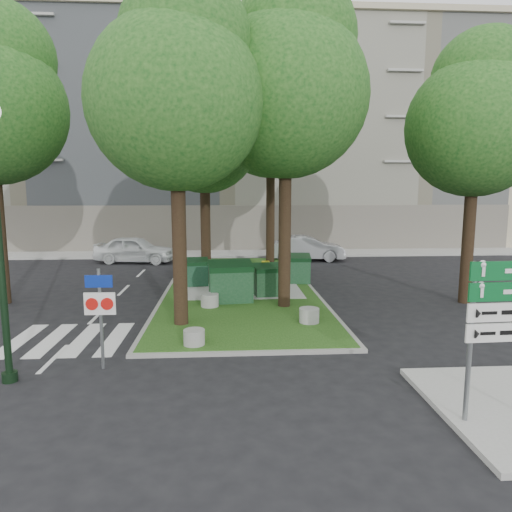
{
  "coord_description": "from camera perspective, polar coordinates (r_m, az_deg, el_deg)",
  "views": [
    {
      "loc": [
        -0.03,
        -11.48,
        4.3
      ],
      "look_at": [
        0.96,
        4.14,
        2.0
      ],
      "focal_mm": 32.0,
      "sensor_mm": 36.0,
      "label": 1
    }
  ],
  "objects": [
    {
      "name": "tree_median_mid",
      "position": [
        20.73,
        -6.26,
        15.74
      ],
      "size": [
        4.8,
        4.8,
        9.99
      ],
      "color": "black",
      "rests_on": "ground"
    },
    {
      "name": "median_kerb",
      "position": [
        19.94,
        -2.02,
        -3.95
      ],
      "size": [
        6.3,
        16.3,
        0.1
      ],
      "primitive_type": "cube",
      "color": "gray",
      "rests_on": "ground"
    },
    {
      "name": "median_island",
      "position": [
        19.94,
        -2.02,
        -3.92
      ],
      "size": [
        6.0,
        16.0,
        0.12
      ],
      "primitive_type": "cube",
      "color": "#1A4714",
      "rests_on": "ground"
    },
    {
      "name": "building_sidewalk",
      "position": [
        30.27,
        -3.53,
        0.29
      ],
      "size": [
        42.0,
        3.0,
        0.12
      ],
      "primitive_type": "cube",
      "color": "#999993",
      "rests_on": "ground"
    },
    {
      "name": "tree_median_far",
      "position": [
        23.99,
        2.08,
        18.0
      ],
      "size": [
        5.8,
        5.8,
        11.93
      ],
      "color": "black",
      "rests_on": "ground"
    },
    {
      "name": "bollard_mid",
      "position": [
        16.54,
        -5.81,
        -5.51
      ],
      "size": [
        0.64,
        0.64,
        0.46
      ],
      "primitive_type": "cylinder",
      "color": "gray",
      "rests_on": "median_island"
    },
    {
      "name": "bollard_right",
      "position": [
        14.63,
        6.66,
        -7.37
      ],
      "size": [
        0.63,
        0.63,
        0.45
      ],
      "primitive_type": "cylinder",
      "color": "#989994",
      "rests_on": "median_island"
    },
    {
      "name": "dumpster_c",
      "position": [
        18.15,
        1.85,
        -3.02
      ],
      "size": [
        1.46,
        1.12,
        1.25
      ],
      "rotation": [
        0.0,
        0.0,
        0.14
      ],
      "color": "#103518",
      "rests_on": "median_island"
    },
    {
      "name": "car_white",
      "position": [
        27.74,
        -14.91,
        0.8
      ],
      "size": [
        4.83,
        2.47,
        1.58
      ],
      "primitive_type": "imported",
      "rotation": [
        0.0,
        0.0,
        1.43
      ],
      "color": "white",
      "rests_on": "ground"
    },
    {
      "name": "traffic_sign_pole",
      "position": [
        11.48,
        -18.89,
        -5.84
      ],
      "size": [
        0.74,
        0.08,
        2.45
      ],
      "rotation": [
        0.0,
        0.0,
        -0.02
      ],
      "color": "slate",
      "rests_on": "ground"
    },
    {
      "name": "tree_median_near_left",
      "position": [
        14.42,
        -9.64,
        20.33
      ],
      "size": [
        5.2,
        5.2,
        10.53
      ],
      "color": "black",
      "rests_on": "ground"
    },
    {
      "name": "dumpster_b",
      "position": [
        17.18,
        -3.2,
        -3.24
      ],
      "size": [
        1.75,
        1.31,
        1.52
      ],
      "rotation": [
        0.0,
        0.0,
        0.11
      ],
      "color": "#10371A",
      "rests_on": "median_island"
    },
    {
      "name": "dumpster_d",
      "position": [
        20.66,
        4.87,
        -1.59
      ],
      "size": [
        1.46,
        1.08,
        1.29
      ],
      "rotation": [
        0.0,
        0.0,
        -0.08
      ],
      "color": "#123D1F",
      "rests_on": "median_island"
    },
    {
      "name": "zebra_crossing",
      "position": [
        14.16,
        -18.94,
        -9.75
      ],
      "size": [
        5.0,
        3.0,
        0.01
      ],
      "primitive_type": "cube",
      "color": "silver",
      "rests_on": "ground"
    },
    {
      "name": "apartment_building",
      "position": [
        37.66,
        -3.67,
        13.98
      ],
      "size": [
        41.0,
        12.0,
        16.0
      ],
      "primitive_type": "cube",
      "color": "tan",
      "rests_on": "ground"
    },
    {
      "name": "ground",
      "position": [
        12.25,
        -3.32,
        -12.19
      ],
      "size": [
        120.0,
        120.0,
        0.0
      ],
      "primitive_type": "plane",
      "color": "black",
      "rests_on": "ground"
    },
    {
      "name": "bollard_left",
      "position": [
        12.65,
        -7.74,
        -10.02
      ],
      "size": [
        0.58,
        0.58,
        0.41
      ],
      "primitive_type": "cylinder",
      "color": "gray",
      "rests_on": "median_island"
    },
    {
      "name": "dumpster_a",
      "position": [
        20.14,
        -7.82,
        -2.04
      ],
      "size": [
        1.37,
        1.02,
        1.19
      ],
      "rotation": [
        0.0,
        0.0,
        0.1
      ],
      "color": "#0F3921",
      "rests_on": "median_island"
    },
    {
      "name": "car_silver",
      "position": [
        27.81,
        6.32,
        0.98
      ],
      "size": [
        4.68,
        1.97,
        1.5
      ],
      "primitive_type": "imported",
      "rotation": [
        0.0,
        0.0,
        1.49
      ],
      "color": "#9EA1A6",
      "rests_on": "ground"
    },
    {
      "name": "litter_bin",
      "position": [
        22.42,
        1.2,
        -1.5
      ],
      "size": [
        0.39,
        0.39,
        0.68
      ],
      "primitive_type": "cylinder",
      "color": "yellow",
      "rests_on": "median_island"
    },
    {
      "name": "directional_sign",
      "position": [
        9.31,
        28.67,
        -6.53
      ],
      "size": [
        1.47,
        0.15,
        2.94
      ],
      "rotation": [
        0.0,
        0.0,
        0.04
      ],
      "color": "slate",
      "rests_on": "sidewalk_corner"
    },
    {
      "name": "tree_median_near_right",
      "position": [
        16.59,
        4.09,
        21.18
      ],
      "size": [
        5.6,
        5.6,
        11.46
      ],
      "color": "black",
      "rests_on": "ground"
    },
    {
      "name": "tree_street_right",
      "position": [
        19.07,
        26.02,
        15.63
      ],
      "size": [
        5.0,
        5.0,
        10.06
      ],
      "color": "black",
      "rests_on": "ground"
    }
  ]
}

